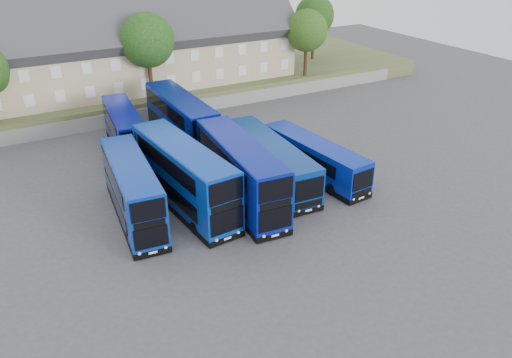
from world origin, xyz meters
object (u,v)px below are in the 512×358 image
at_px(dd_front_left, 133,192).
at_px(dd_front_mid, 184,177).
at_px(tree_east, 307,32).
at_px(coach_east_a, 270,161).
at_px(tree_mid, 148,42).
at_px(tree_far, 315,17).

relative_size(dd_front_left, dd_front_mid, 0.89).
xyz_separation_m(dd_front_left, tree_east, (28.52, 20.33, 5.25)).
distance_m(dd_front_left, coach_east_a, 11.67).
relative_size(dd_front_mid, tree_east, 1.53).
relative_size(coach_east_a, tree_mid, 1.40).
xyz_separation_m(dd_front_mid, tree_mid, (4.64, 21.00, 5.65)).
relative_size(dd_front_mid, tree_far, 1.44).
bearing_deg(dd_front_left, tree_east, 40.71).
bearing_deg(tree_east, dd_front_left, -144.51).
bearing_deg(dd_front_mid, tree_mid, 72.45).
bearing_deg(tree_mid, coach_east_a, -81.23).
relative_size(coach_east_a, tree_east, 1.58).
relative_size(dd_front_mid, coach_east_a, 0.97).
bearing_deg(dd_front_mid, coach_east_a, -0.41).
distance_m(dd_front_left, tree_far, 44.38).
distance_m(tree_mid, tree_east, 20.02).
bearing_deg(tree_far, dd_front_mid, -138.09).
bearing_deg(tree_east, coach_east_a, -130.32).
bearing_deg(tree_mid, tree_far, 14.04).
height_order(dd_front_mid, tree_east, tree_east).
bearing_deg(dd_front_left, dd_front_mid, 2.65).
bearing_deg(dd_front_mid, dd_front_left, 172.33).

